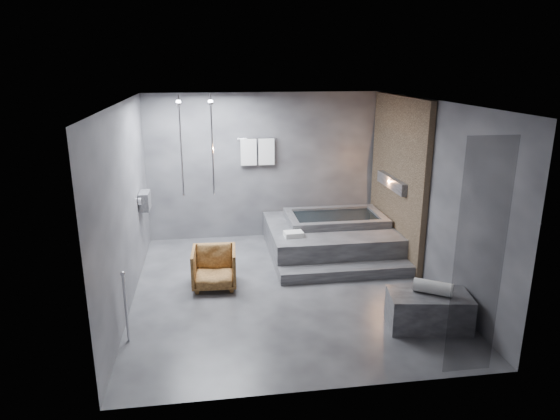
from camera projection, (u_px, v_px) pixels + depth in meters
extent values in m
plane|color=#2D2D2F|center=(285.00, 288.00, 7.64)|extent=(5.00, 5.00, 0.00)
cube|color=#4B4B4D|center=(285.00, 102.00, 6.84)|extent=(4.50, 5.00, 0.04)
cube|color=#37373C|center=(265.00, 166.00, 9.61)|extent=(4.50, 0.04, 2.80)
cube|color=#37373C|center=(325.00, 267.00, 4.87)|extent=(4.50, 0.04, 2.80)
cube|color=#37373C|center=(125.00, 207.00, 6.93)|extent=(0.04, 5.00, 2.80)
cube|color=#37373C|center=(432.00, 195.00, 7.55)|extent=(0.04, 5.00, 2.80)
cube|color=#A1825E|center=(397.00, 177.00, 8.73)|extent=(0.10, 2.40, 2.78)
cube|color=#FF9938|center=(393.00, 183.00, 8.75)|extent=(0.14, 1.20, 0.20)
cube|color=gray|center=(145.00, 201.00, 8.35)|extent=(0.16, 0.42, 0.30)
imported|color=beige|center=(145.00, 205.00, 8.27)|extent=(0.08, 0.08, 0.21)
imported|color=beige|center=(146.00, 203.00, 8.47)|extent=(0.07, 0.07, 0.15)
cylinder|color=silver|center=(212.00, 145.00, 8.90)|extent=(0.04, 0.04, 1.80)
cylinder|color=silver|center=(181.00, 146.00, 8.83)|extent=(0.04, 0.04, 1.80)
cylinder|color=silver|center=(257.00, 139.00, 9.38)|extent=(0.75, 0.02, 0.02)
cube|color=white|center=(249.00, 152.00, 9.41)|extent=(0.30, 0.06, 0.50)
cube|color=white|center=(266.00, 152.00, 9.45)|extent=(0.30, 0.06, 0.50)
cylinder|color=silver|center=(126.00, 308.00, 6.07)|extent=(0.04, 0.04, 0.90)
cube|color=black|center=(479.00, 261.00, 5.16)|extent=(0.55, 0.01, 2.60)
cube|color=#323234|center=(329.00, 238.00, 9.09)|extent=(2.20, 2.00, 0.50)
cube|color=#323234|center=(347.00, 272.00, 8.01)|extent=(2.20, 0.36, 0.18)
cube|color=#313133|center=(428.00, 310.00, 6.47)|extent=(1.11, 0.72, 0.46)
imported|color=#4E2F13|center=(214.00, 268.00, 7.62)|extent=(0.69, 0.71, 0.62)
cylinder|color=silver|center=(433.00, 287.00, 6.40)|extent=(0.50, 0.41, 0.18)
cube|color=white|center=(294.00, 234.00, 8.42)|extent=(0.33, 0.25, 0.08)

